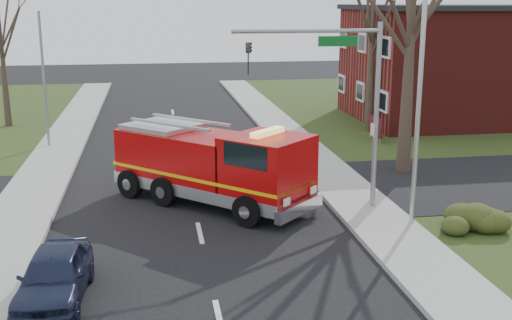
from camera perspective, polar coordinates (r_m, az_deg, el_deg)
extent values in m
plane|color=black|center=(21.50, -5.01, -6.50)|extent=(120.00, 120.00, 0.00)
cube|color=gray|center=(22.74, 10.82, -5.34)|extent=(2.40, 80.00, 0.15)
cube|color=gray|center=(21.96, -21.48, -6.81)|extent=(2.40, 80.00, 0.15)
cube|color=maroon|center=(43.41, 18.94, 7.96)|extent=(15.00, 10.00, 7.00)
cube|color=black|center=(43.22, 19.33, 12.70)|extent=(15.40, 10.40, 0.30)
cube|color=silver|center=(40.59, 9.28, 6.02)|extent=(0.12, 1.40, 1.20)
cube|color=#481016|center=(35.33, 10.56, 2.99)|extent=(0.12, 2.00, 1.00)
cylinder|color=gray|center=(34.68, 10.97, 2.00)|extent=(0.08, 0.08, 0.90)
cylinder|color=gray|center=(36.16, 10.10, 2.53)|extent=(0.08, 0.08, 0.90)
ellipsoid|color=#313C16|center=(22.83, 18.38, -4.41)|extent=(2.80, 2.00, 0.90)
cone|color=#32261E|center=(28.33, 13.57, 10.57)|extent=(0.64, 0.64, 12.00)
cone|color=#32261E|center=(37.30, 10.28, 10.31)|extent=(0.56, 0.56, 10.50)
cone|color=#32261E|center=(41.12, -21.64, 8.84)|extent=(0.44, 0.44, 9.00)
cylinder|color=gray|center=(23.37, 10.63, 3.63)|extent=(0.18, 0.18, 6.80)
cylinder|color=gray|center=(22.26, 4.57, 11.36)|extent=(5.20, 0.14, 0.14)
cube|color=#0C591E|center=(22.57, 7.31, 10.44)|extent=(1.40, 0.06, 0.35)
imported|color=black|center=(21.89, -0.63, 10.44)|extent=(0.22, 0.18, 1.10)
cylinder|color=#B7BABF|center=(21.66, 14.26, 4.78)|extent=(0.16, 0.16, 8.40)
cylinder|color=gray|center=(34.75, -18.32, 6.68)|extent=(0.14, 0.14, 7.00)
cube|color=#AB0708|center=(24.94, -6.19, 0.11)|extent=(5.53, 5.55, 2.11)
cube|color=#AB0708|center=(22.59, 1.02, -0.88)|extent=(3.70, 3.70, 2.41)
cube|color=#B7BABF|center=(24.40, -4.03, -2.23)|extent=(7.39, 7.43, 0.45)
cube|color=#E5B20C|center=(24.25, -4.05, -0.98)|extent=(7.39, 7.43, 0.12)
cube|color=black|center=(21.81, 3.41, 0.60)|extent=(1.72, 1.70, 0.85)
cube|color=#E5D866|center=(22.28, 1.03, 2.49)|extent=(1.39, 1.38, 0.18)
cylinder|color=black|center=(21.85, -0.75, -4.56)|extent=(1.03, 1.03, 1.11)
cylinder|color=black|center=(23.90, 3.00, -2.94)|extent=(1.03, 1.03, 1.11)
cylinder|color=black|center=(25.54, -11.12, -2.07)|extent=(1.03, 1.03, 1.11)
cylinder|color=black|center=(27.31, -7.13, -0.86)|extent=(1.03, 1.03, 1.11)
imported|color=#1B213C|center=(17.40, -17.49, -9.79)|extent=(1.85, 4.09, 1.36)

